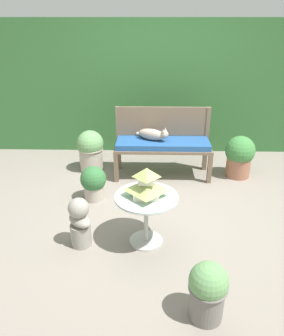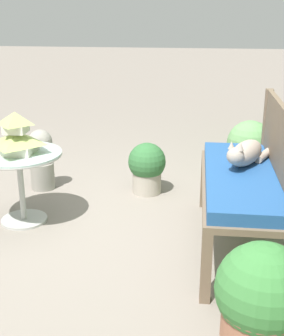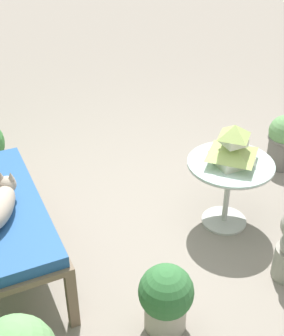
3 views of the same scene
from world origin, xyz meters
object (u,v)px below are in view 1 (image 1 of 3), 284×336
object	(u,v)px
garden_bench	(163,146)
potted_plant_hedge_corner	(239,156)
garden_bust	(80,222)
potted_plant_patio_mid	(91,150)
cat	(153,134)
potted_plant_bench_left	(208,290)
pagoda_birdhouse	(146,184)
patio_table	(146,206)
potted_plant_bench_right	(93,183)

from	to	relation	value
garden_bench	potted_plant_hedge_corner	distance (m)	1.13
garden_bust	potted_plant_patio_mid	size ratio (longest dim) A/B	0.87
garden_bench	potted_plant_patio_mid	world-z (taller)	potted_plant_patio_mid
cat	garden_bust	bearing A→B (deg)	-87.60
garden_bust	garden_bench	bearing A→B (deg)	107.11
potted_plant_patio_mid	garden_bench	bearing A→B (deg)	-8.78
potted_plant_patio_mid	garden_bust	bearing A→B (deg)	-83.93
potted_plant_bench_left	cat	bearing A→B (deg)	99.07
pagoda_birdhouse	potted_plant_hedge_corner	distance (m)	2.13
cat	patio_table	xyz separation A→B (m)	(-0.07, -1.64, -0.20)
garden_bust	potted_plant_hedge_corner	distance (m)	2.62
patio_table	pagoda_birdhouse	size ratio (longest dim) A/B	1.91
patio_table	potted_plant_bench_left	distance (m)	1.07
cat	potted_plant_bench_left	world-z (taller)	cat
cat	potted_plant_bench_right	xyz separation A→B (m)	(-0.76, -0.76, -0.40)
potted_plant_bench_left	potted_plant_hedge_corner	bearing A→B (deg)	71.43
potted_plant_bench_left	pagoda_birdhouse	bearing A→B (deg)	117.17
garden_bench	patio_table	world-z (taller)	patio_table
pagoda_birdhouse	potted_plant_patio_mid	size ratio (longest dim) A/B	0.53
potted_plant_bench_right	potted_plant_bench_left	bearing A→B (deg)	-57.25
patio_table	potted_plant_hedge_corner	xyz separation A→B (m)	(1.34, 1.61, -0.11)
pagoda_birdhouse	potted_plant_bench_right	xyz separation A→B (m)	(-0.69, 0.88, -0.45)
garden_bench	potted_plant_patio_mid	bearing A→B (deg)	171.22
garden_bench	potted_plant_bench_left	world-z (taller)	garden_bench
patio_table	potted_plant_patio_mid	world-z (taller)	potted_plant_patio_mid
potted_plant_bench_left	potted_plant_patio_mid	size ratio (longest dim) A/B	0.81
pagoda_birdhouse	potted_plant_patio_mid	world-z (taller)	pagoda_birdhouse
garden_bust	potted_plant_bench_left	world-z (taller)	garden_bust
pagoda_birdhouse	garden_bust	bearing A→B (deg)	-174.50
garden_bust	potted_plant_bench_right	distance (m)	0.95
cat	potted_plant_hedge_corner	bearing A→B (deg)	25.00
garden_bench	potted_plant_hedge_corner	size ratio (longest dim) A/B	2.24
pagoda_birdhouse	potted_plant_bench_right	size ratio (longest dim) A/B	0.74
cat	potted_plant_bench_right	bearing A→B (deg)	-109.11
patio_table	potted_plant_bench_left	bearing A→B (deg)	-62.83
potted_plant_patio_mid	pagoda_birdhouse	bearing A→B (deg)	-63.86
potted_plant_hedge_corner	potted_plant_patio_mid	size ratio (longest dim) A/B	0.98
pagoda_birdhouse	garden_bench	bearing A→B (deg)	82.32
garden_bust	potted_plant_patio_mid	xyz separation A→B (m)	(-0.20, 1.83, 0.05)
garden_bench	potted_plant_patio_mid	distance (m)	1.11
patio_table	pagoda_birdhouse	xyz separation A→B (m)	(0.00, 0.00, 0.25)
potted_plant_hedge_corner	potted_plant_patio_mid	xyz separation A→B (m)	(-2.21, 0.16, 0.01)
potted_plant_bench_right	cat	bearing A→B (deg)	44.85
patio_table	potted_plant_hedge_corner	distance (m)	2.10
cat	patio_table	distance (m)	1.65
patio_table	potted_plant_bench_left	xyz separation A→B (m)	(0.48, -0.94, -0.16)
potted_plant_hedge_corner	potted_plant_patio_mid	distance (m)	2.21
patio_table	garden_bust	size ratio (longest dim) A/B	1.17
patio_table	potted_plant_bench_right	bearing A→B (deg)	128.02
garden_bust	potted_plant_bench_left	bearing A→B (deg)	8.05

